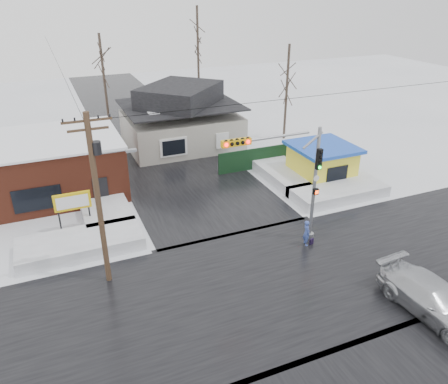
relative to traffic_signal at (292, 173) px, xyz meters
name	(u,v)px	position (x,y,z in m)	size (l,w,h in m)	color
ground	(276,281)	(-2.43, -2.97, -4.54)	(120.00, 120.00, 0.00)	white
road_ns	(276,281)	(-2.43, -2.97, -4.53)	(10.00, 120.00, 0.02)	black
road_ew	(276,281)	(-2.43, -2.97, -4.53)	(120.00, 10.00, 0.02)	black
snowbank_nw	(81,244)	(-11.43, 4.03, -4.14)	(7.00, 3.00, 0.80)	white
snowbank_ne	(338,191)	(6.57, 4.03, -4.14)	(7.00, 3.00, 0.80)	white
snowbank_nside_w	(102,202)	(-9.43, 9.03, -4.14)	(3.00, 8.00, 0.80)	white
snowbank_nside_e	(280,171)	(4.57, 9.03, -4.14)	(3.00, 8.00, 0.80)	white
traffic_signal	(292,173)	(0.00, 0.00, 0.00)	(6.05, 0.68, 7.00)	gray
utility_pole	(98,192)	(-10.36, 0.53, 0.57)	(3.15, 0.44, 9.00)	#382619
brick_building	(34,167)	(-13.43, 13.03, -2.46)	(12.20, 8.20, 4.12)	maroon
marquee_sign	(72,203)	(-11.43, 6.53, -2.62)	(2.20, 0.21, 2.55)	black
house	(181,118)	(-0.43, 19.03, -1.92)	(10.40, 8.40, 5.76)	#A9A498
kiosk	(322,163)	(7.07, 7.03, -3.08)	(4.60, 4.60, 2.88)	yellow
fence	(263,158)	(4.07, 11.03, -3.64)	(8.00, 0.12, 1.80)	black
tree_far_left	(102,57)	(-6.43, 23.03, 3.41)	(3.00, 3.00, 10.00)	#332821
tree_far_mid	(198,32)	(3.57, 25.03, 5.00)	(3.00, 3.00, 12.00)	#332821
tree_far_right	(288,64)	(9.57, 17.03, 2.62)	(3.00, 3.00, 9.00)	#332821
pedestrian	(307,233)	(0.90, -0.58, -3.74)	(0.58, 0.38, 1.60)	#3A50A3
car	(433,299)	(3.10, -7.93, -3.72)	(2.29, 5.63, 1.63)	silver
shopping_bag	(311,242)	(1.24, -0.68, -4.36)	(0.28, 0.12, 0.35)	black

